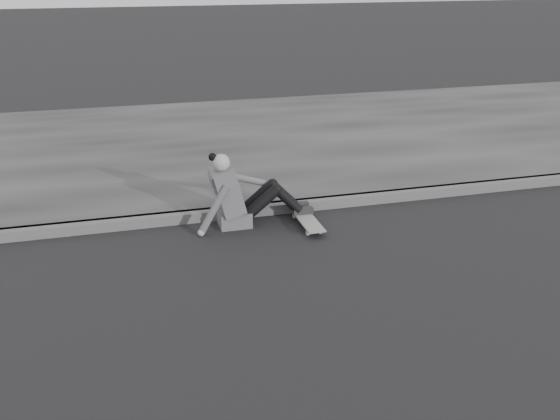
# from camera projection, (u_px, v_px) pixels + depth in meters

# --- Properties ---
(ground) EXTENTS (80.00, 80.00, 0.00)m
(ground) POSITION_uv_depth(u_px,v_px,m) (515.00, 299.00, 5.63)
(ground) COLOR black
(ground) RESTS_ON ground
(curb) EXTENTS (24.00, 0.16, 0.12)m
(curb) POSITION_uv_depth(u_px,v_px,m) (394.00, 196.00, 7.92)
(curb) COLOR #505050
(curb) RESTS_ON ground
(sidewalk) EXTENTS (24.00, 6.00, 0.12)m
(sidewalk) POSITION_uv_depth(u_px,v_px,m) (318.00, 136.00, 10.62)
(sidewalk) COLOR #343434
(sidewalk) RESTS_ON ground
(skateboard) EXTENTS (0.20, 0.78, 0.09)m
(skateboard) POSITION_uv_depth(u_px,v_px,m) (307.00, 220.00, 7.15)
(skateboard) COLOR #A2A19C
(skateboard) RESTS_ON ground
(seated_woman) EXTENTS (1.38, 0.46, 0.88)m
(seated_woman) POSITION_uv_depth(u_px,v_px,m) (239.00, 195.00, 7.09)
(seated_woman) COLOR #525254
(seated_woman) RESTS_ON ground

